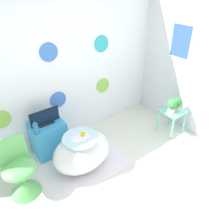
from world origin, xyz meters
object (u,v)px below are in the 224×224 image
at_px(potted_plant_left, 172,106).
at_px(vase, 36,129).
at_px(bathtub, 82,152).
at_px(potted_plant_right, 177,103).
at_px(chair, 22,177).
at_px(tv, 45,118).

bearing_deg(potted_plant_left, vase, 160.62).
relative_size(bathtub, potted_plant_right, 3.89).
distance_m(chair, potted_plant_right, 2.70).
distance_m(tv, potted_plant_right, 2.22).
relative_size(chair, tv, 1.80).
height_order(chair, potted_plant_left, chair).
xyz_separation_m(bathtub, potted_plant_left, (1.65, -0.25, 0.31)).
distance_m(bathtub, vase, 0.74).
relative_size(bathtub, potted_plant_left, 3.45).
xyz_separation_m(potted_plant_left, potted_plant_right, (0.17, 0.03, -0.02)).
bearing_deg(potted_plant_right, chair, 173.29).
xyz_separation_m(chair, tv, (0.61, 0.54, 0.38)).
height_order(potted_plant_left, potted_plant_right, potted_plant_left).
relative_size(tv, potted_plant_left, 1.79).
distance_m(potted_plant_left, potted_plant_right, 0.17).
xyz_separation_m(chair, potted_plant_left, (2.50, -0.34, 0.32)).
distance_m(vase, potted_plant_right, 2.36).
bearing_deg(bathtub, vase, 132.42).
relative_size(vase, potted_plant_left, 0.72).
relative_size(vase, potted_plant_right, 0.82).
xyz_separation_m(tv, vase, (-0.20, -0.14, -0.02)).
bearing_deg(tv, chair, -138.73).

